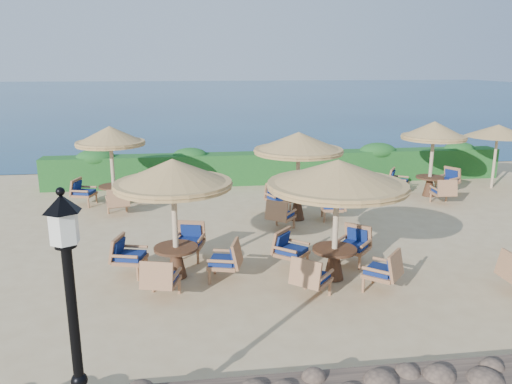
% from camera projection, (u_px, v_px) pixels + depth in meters
% --- Properties ---
extents(ground, '(120.00, 120.00, 0.00)m').
position_uv_depth(ground, '(329.00, 246.00, 12.91)').
color(ground, tan).
rests_on(ground, ground).
extents(sea, '(160.00, 160.00, 0.00)m').
position_uv_depth(sea, '(210.00, 93.00, 80.09)').
color(sea, '#0C2C4E').
rests_on(sea, ground).
extents(hedge, '(18.00, 0.90, 1.20)m').
position_uv_depth(hedge, '(280.00, 167.00, 19.68)').
color(hedge, '#184B1D').
rests_on(hedge, ground).
extents(lamp_post, '(0.44, 0.44, 3.31)m').
position_uv_depth(lamp_post, '(76.00, 352.00, 5.38)').
color(lamp_post, black).
rests_on(lamp_post, ground).
extents(extra_parasol, '(2.30, 2.30, 2.41)m').
position_uv_depth(extra_parasol, '(498.00, 131.00, 18.38)').
color(extra_parasol, '#CEB591').
rests_on(extra_parasol, ground).
extents(cafe_set_0, '(2.89, 2.89, 2.65)m').
position_uv_depth(cafe_set_0, '(174.00, 201.00, 10.58)').
color(cafe_set_0, '#CEB591').
rests_on(cafe_set_0, ground).
extents(cafe_set_1, '(2.98, 2.98, 2.65)m').
position_uv_depth(cafe_set_1, '(337.00, 196.00, 10.46)').
color(cafe_set_1, '#CEB591').
rests_on(cafe_set_1, ground).
extents(cafe_set_3, '(2.70, 2.66, 2.65)m').
position_uv_depth(cafe_set_3, '(111.00, 154.00, 16.04)').
color(cafe_set_3, '#CEB591').
rests_on(cafe_set_3, ground).
extents(cafe_set_4, '(2.76, 2.75, 2.65)m').
position_uv_depth(cafe_set_4, '(298.00, 159.00, 14.61)').
color(cafe_set_4, '#CEB591').
rests_on(cafe_set_4, ground).
extents(cafe_set_5, '(2.77, 2.53, 2.65)m').
position_uv_depth(cafe_set_5, '(433.00, 148.00, 17.33)').
color(cafe_set_5, '#CEB591').
rests_on(cafe_set_5, ground).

